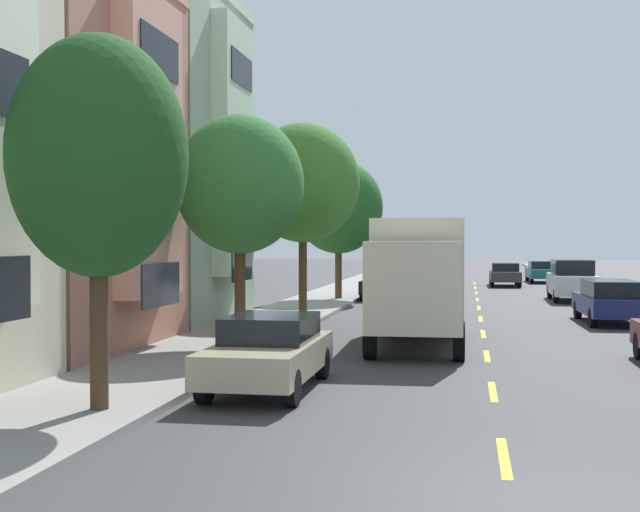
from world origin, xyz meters
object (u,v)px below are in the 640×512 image
parked_hatchback_black (383,284)px  parked_sedan_champagne (269,351)px  street_tree_second (240,185)px  parked_sedan_teal (542,271)px  parked_wagon_navy (610,300)px  street_tree_farthest (338,207)px  street_tree_third (303,183)px  delivery_box_truck (419,273)px  parked_suv_white (572,280)px  moving_charcoal_sedan (505,274)px  street_tree_nearest (98,157)px

parked_hatchback_black → parked_sedan_champagne: (0.23, -24.96, -0.01)m
street_tree_second → parked_hatchback_black: 19.57m
parked_sedan_teal → parked_wagon_navy: size_ratio=0.96×
street_tree_farthest → parked_wagon_navy: street_tree_farthest is taller
street_tree_third → parked_sedan_teal: street_tree_third is taller
delivery_box_truck → parked_sedan_teal: delivery_box_truck is taller
street_tree_farthest → parked_suv_white: size_ratio=1.33×
street_tree_third → parked_wagon_navy: size_ratio=1.47×
parked_hatchback_black → street_tree_third: bearing=-100.5°
parked_wagon_navy → moving_charcoal_sedan: parked_wagon_navy is taller
delivery_box_truck → parked_sedan_champagne: size_ratio=1.81×
street_tree_third → delivery_box_truck: (4.60, -6.71, -3.00)m
street_tree_nearest → parked_sedan_teal: street_tree_nearest is taller
parked_sedan_teal → delivery_box_truck: bearing=-100.2°
street_tree_second → parked_suv_white: size_ratio=1.26×
street_tree_nearest → delivery_box_truck: 12.03m
street_tree_farthest → parked_hatchback_black: 4.38m
street_tree_second → delivery_box_truck: 5.58m
street_tree_third → parked_wagon_navy: (10.74, -0.04, -4.14)m
street_tree_third → parked_sedan_teal: bearing=68.8°
parked_suv_white → parked_sedan_champagne: bearing=-108.7°
parked_hatchback_black → parked_sedan_teal: bearing=63.1°
street_tree_third → street_tree_second: bearing=-90.0°
street_tree_third → parked_hatchback_black: size_ratio=1.74×
street_tree_nearest → parked_hatchback_black: size_ratio=1.51×
parked_sedan_teal → parked_sedan_champagne: 43.34m
street_tree_farthest → parked_sedan_teal: bearing=60.5°
street_tree_nearest → parked_suv_white: (10.76, 28.40, -3.26)m
street_tree_farthest → parked_wagon_navy: (10.74, -8.84, -3.57)m
street_tree_second → parked_hatchback_black: bearing=84.3°
street_tree_farthest → parked_suv_white: 11.46m
parked_suv_white → delivery_box_truck: bearing=-109.4°
street_tree_nearest → parked_sedan_champagne: street_tree_nearest is taller
delivery_box_truck → moving_charcoal_sedan: 29.92m
street_tree_farthest → parked_hatchback_black: size_ratio=1.59×
parked_suv_white → parked_wagon_navy: (-0.02, -10.85, -0.18)m
parked_hatchback_black → moving_charcoal_sedan: bearing=63.5°
parked_hatchback_black → parked_sedan_champagne: bearing=-89.5°
street_tree_farthest → parked_hatchback_black: (1.91, 1.55, -3.62)m
street_tree_third → parked_suv_white: (10.76, 10.81, -3.96)m
parked_sedan_teal → street_tree_third: bearing=-111.2°
street_tree_second → parked_suv_white: 22.61m
street_tree_third → delivery_box_truck: street_tree_third is taller
delivery_box_truck → parked_suv_white: delivery_box_truck is taller
parked_sedan_teal → moving_charcoal_sedan: bearing=-118.1°
parked_sedan_champagne → parked_hatchback_black: bearing=90.5°
delivery_box_truck → parked_suv_white: (6.16, 17.52, -0.96)m
parked_hatchback_black → parked_sedan_champagne: size_ratio=0.89×
parked_sedan_teal → parked_wagon_navy: parked_wagon_navy is taller
parked_sedan_teal → parked_hatchback_black: size_ratio=1.13×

